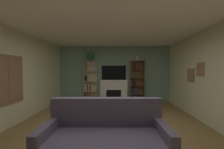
# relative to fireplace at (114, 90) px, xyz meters

# --- Properties ---
(ground_plane) EXTENTS (7.87, 7.87, 0.00)m
(ground_plane) POSITION_rel_fireplace_xyz_m (0.00, -3.18, -0.53)
(ground_plane) COLOR olive
(wall_back_accent) EXTENTS (5.43, 0.06, 2.67)m
(wall_back_accent) POSITION_rel_fireplace_xyz_m (0.00, 0.13, 0.80)
(wall_back_accent) COLOR gray
(wall_back_accent) RESTS_ON ground_plane
(ceiling) EXTENTS (5.43, 6.68, 0.06)m
(ceiling) POSITION_rel_fireplace_xyz_m (0.00, -3.18, 2.16)
(ceiling) COLOR white
(ceiling) RESTS_ON wall_back_accent
(fireplace) EXTENTS (1.39, 0.48, 1.04)m
(fireplace) POSITION_rel_fireplace_xyz_m (0.00, 0.00, 0.00)
(fireplace) COLOR white
(fireplace) RESTS_ON ground_plane
(tv) EXTENTS (1.16, 0.06, 0.69)m
(tv) POSITION_rel_fireplace_xyz_m (0.00, 0.07, 0.85)
(tv) COLOR black
(tv) RESTS_ON fireplace
(bookshelf_left) EXTENTS (0.65, 0.29, 1.95)m
(bookshelf_left) POSITION_rel_fireplace_xyz_m (-1.17, -0.01, 0.35)
(bookshelf_left) COLOR beige
(bookshelf_left) RESTS_ON ground_plane
(bookshelf_right) EXTENTS (0.65, 0.31, 1.95)m
(bookshelf_right) POSITION_rel_fireplace_xyz_m (1.02, -0.02, 0.37)
(bookshelf_right) COLOR brown
(bookshelf_right) RESTS_ON ground_plane
(potted_plant) EXTENTS (0.33, 0.33, 0.42)m
(potted_plant) POSITION_rel_fireplace_xyz_m (-1.10, -0.05, 1.64)
(potted_plant) COLOR #445A5A
(potted_plant) RESTS_ON bookshelf_left
(vase_with_flowers) EXTENTS (0.14, 0.14, 0.38)m
(vase_with_flowers) POSITION_rel_fireplace_xyz_m (1.10, -0.05, 1.54)
(vase_with_flowers) COLOR beige
(vase_with_flowers) RESTS_ON bookshelf_right
(couch) EXTENTS (2.13, 0.93, 0.99)m
(couch) POSITION_rel_fireplace_xyz_m (-0.02, -3.95, -0.22)
(couch) COLOR #54495F
(couch) RESTS_ON ground_plane
(coffee_table) EXTENTS (0.77, 0.55, 0.41)m
(coffee_table) POSITION_rel_fireplace_xyz_m (-0.02, -3.20, -0.18)
(coffee_table) COLOR #8B6456
(coffee_table) RESTS_ON ground_plane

